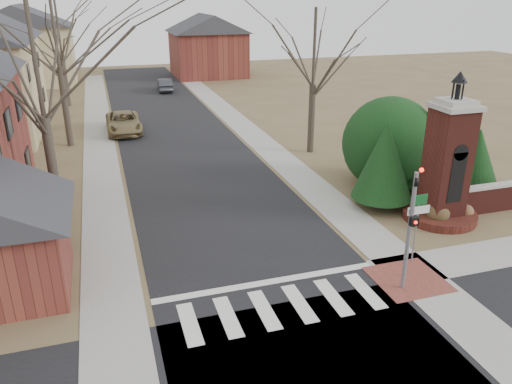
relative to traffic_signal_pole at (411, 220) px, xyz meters
name	(u,v)px	position (x,y,z in m)	size (l,w,h in m)	color
ground	(291,321)	(-4.30, -0.57, -2.59)	(120.00, 120.00, 0.00)	brown
main_street	(177,137)	(-4.30, 21.43, -2.58)	(8.00, 70.00, 0.01)	black
crosswalk_zone	(282,307)	(-4.30, 0.23, -2.58)	(8.00, 2.20, 0.02)	silver
stop_bar	(267,282)	(-4.30, 1.73, -2.58)	(8.00, 0.35, 0.02)	silver
sidewalk_right_main	(248,131)	(0.90, 21.43, -2.58)	(2.00, 60.00, 0.02)	gray
sidewalk_left	(99,143)	(-9.50, 21.43, -2.58)	(2.00, 60.00, 0.02)	gray
curb_apron	(408,279)	(0.50, 0.43, -2.57)	(2.40, 2.40, 0.02)	brown
traffic_signal_pole	(411,220)	(0.00, 0.00, 0.00)	(0.28, 0.41, 4.50)	slate
sign_post	(418,215)	(1.29, 1.41, -0.64)	(0.90, 0.07, 2.75)	slate
brick_gate_monument	(446,173)	(4.70, 4.42, -0.42)	(3.20, 3.20, 6.47)	#541F18
house_distant_left	(22,44)	(-16.31, 47.42, 1.66)	(10.80, 8.80, 8.53)	tan
house_distant_right	(207,44)	(3.69, 47.42, 1.06)	(8.80, 8.80, 7.30)	brown
evergreen_near	(384,160)	(2.90, 6.43, -0.29)	(2.80, 2.80, 4.10)	#473D33
evergreen_mid	(431,141)	(6.20, 7.63, 0.01)	(3.40, 3.40, 4.70)	#473D33
evergreen_far	(477,156)	(8.20, 6.63, -0.69)	(2.40, 2.40, 3.30)	#473D33
evergreen_mass	(390,140)	(4.70, 8.93, -0.19)	(4.80, 4.80, 4.80)	black
bare_tree_0	(32,41)	(-11.30, 8.43, 5.11)	(8.05, 8.05, 11.15)	#473D33
bare_tree_1	(52,16)	(-11.30, 21.43, 5.44)	(8.40, 8.40, 11.64)	#473D33
bare_tree_2	(57,22)	(-11.80, 34.43, 4.44)	(7.35, 7.35, 10.19)	#473D33
bare_tree_3	(315,42)	(3.20, 15.43, 4.10)	(7.00, 7.00, 9.70)	#473D33
pickup_truck	(124,122)	(-7.70, 23.75, -1.87)	(2.36, 5.12, 1.42)	olive
distant_car	(165,85)	(-2.70, 38.83, -1.95)	(1.34, 3.86, 1.27)	#35373D
dry_shrub_left	(438,213)	(4.30, 4.03, -2.09)	(0.99, 0.99, 0.99)	#4F3E24
dry_shrub_right	(466,212)	(5.76, 4.03, -2.24)	(0.70, 0.70, 0.70)	brown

